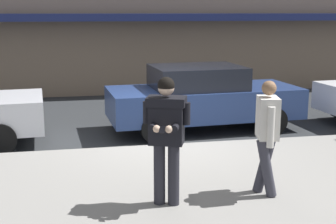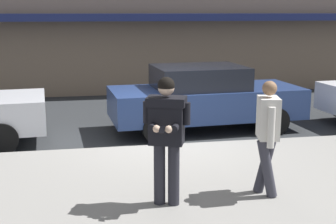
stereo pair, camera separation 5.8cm
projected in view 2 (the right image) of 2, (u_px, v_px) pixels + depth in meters
name	position (u px, v px, depth m)	size (l,w,h in m)	color
ground_plane	(166.00, 148.00, 9.76)	(80.00, 80.00, 0.00)	#2B2D30
sidewalk	(262.00, 192.00, 7.18)	(32.00, 5.30, 0.14)	gray
curb_paint_line	(211.00, 145.00, 9.99)	(28.00, 0.12, 0.01)	silver
parked_sedan_mid	(204.00, 97.00, 11.10)	(4.61, 2.16, 1.54)	navy
man_texting_on_phone	(166.00, 127.00, 6.34)	(0.62, 0.65, 1.81)	#23232B
pedestrian_in_light_coat	(268.00, 131.00, 6.72)	(0.39, 0.59, 1.70)	#33333D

